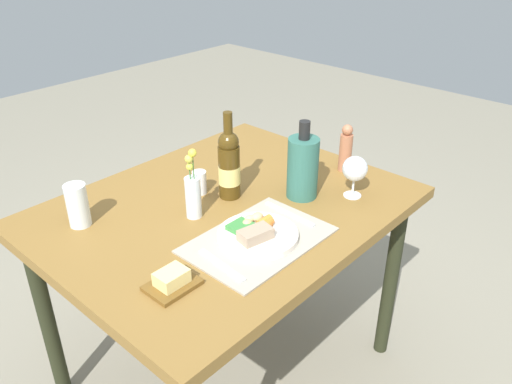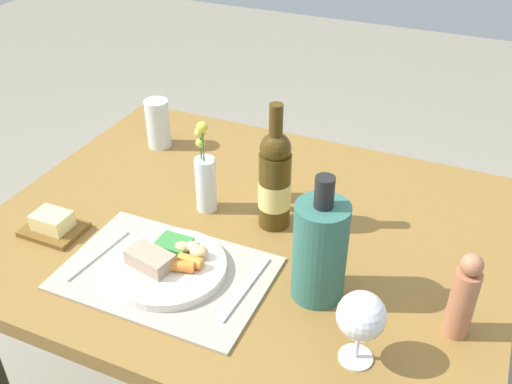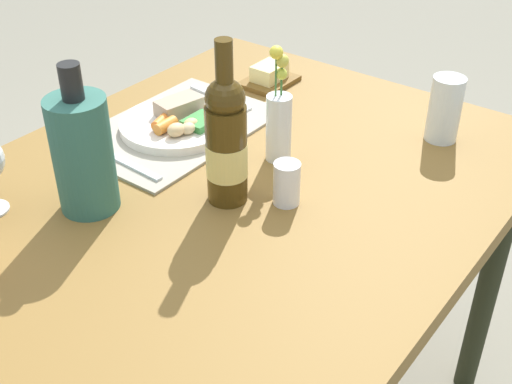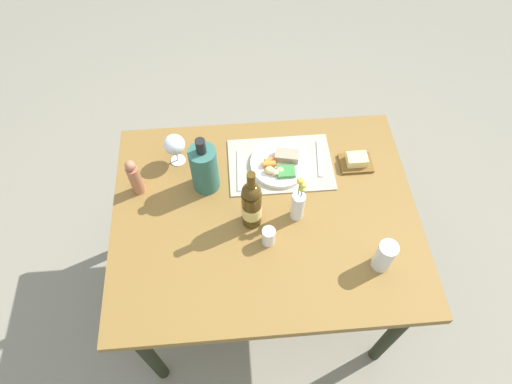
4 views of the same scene
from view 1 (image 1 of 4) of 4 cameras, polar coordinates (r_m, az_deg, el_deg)
The scene contains 14 objects.
ground_plane at distance 2.18m, azimuth -2.81°, elevation -18.93°, with size 8.00×8.00×0.00m, color gray.
dining_table at distance 1.74m, azimuth -3.34°, elevation -3.76°, with size 1.15×0.91×0.76m.
placemat at distance 1.52m, azimuth 0.26°, elevation -5.29°, with size 0.42×0.28×0.01m, color #A69D8B.
dinner_plate at distance 1.51m, azimuth 0.09°, elevation -4.57°, with size 0.24×0.24×0.05m.
fork at distance 1.41m, azimuth -3.81°, elevation -8.03°, with size 0.02×0.18×0.01m, color silver.
knife at distance 1.63m, azimuth 3.69°, elevation -2.41°, with size 0.01×0.20×0.01m, color silver.
wine_glass at distance 1.73m, azimuth 10.82°, elevation 2.46°, with size 0.08×0.08×0.14m.
water_tumbler at distance 1.65m, azimuth -18.98°, elevation -1.65°, with size 0.07×0.07×0.14m.
cooler_bottle at distance 1.71m, azimuth 5.16°, elevation 2.77°, with size 0.10×0.10×0.27m.
wine_bottle at distance 1.70m, azimuth -2.98°, elevation 3.01°, with size 0.07×0.07×0.30m.
salt_shaker at distance 1.76m, azimuth -6.23°, elevation 1.06°, with size 0.05×0.05×0.08m, color white.
flower_vase at distance 1.60m, azimuth -6.96°, elevation -0.13°, with size 0.05×0.05×0.23m.
butter_dish at distance 1.35m, azimuth -9.22°, elevation -9.65°, with size 0.13×0.10×0.05m.
pepper_mill at distance 1.91m, azimuth 9.84°, elevation 4.70°, with size 0.05×0.05×0.18m.
Camera 1 is at (-1.02, -1.06, 1.61)m, focal length 36.38 mm.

